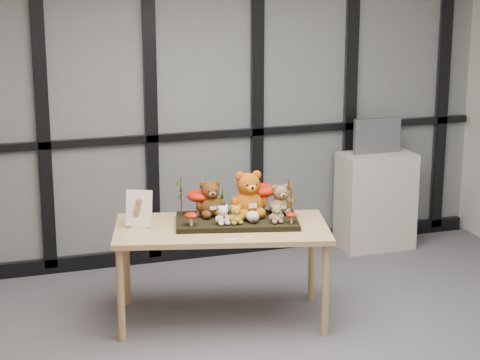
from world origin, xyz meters
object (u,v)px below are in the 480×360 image
object	(u,v)px
bear_beige_small	(276,213)
sign_holder	(139,211)
mushroom_back_right	(262,197)
mushroom_front_right	(291,217)
display_table	(222,236)
monitor	(377,136)
bear_small_yellow	(236,213)
bear_brown_medium	(210,197)
bear_white_bow	(223,214)
mushroom_back_left	(199,201)
bear_pooh_yellow	(248,191)
cabinet	(375,201)
bear_tan_back	(280,198)
diorama_tray	(237,221)
mushroom_front_left	(191,218)
plush_cream_hedgehog	(253,216)

from	to	relation	value
bear_beige_small	sign_holder	world-z (taller)	sign_holder
mushroom_back_right	mushroom_front_right	distance (m)	0.33
display_table	mushroom_back_right	size ratio (longest dim) A/B	6.86
monitor	display_table	bearing A→B (deg)	-147.29
bear_small_yellow	monitor	world-z (taller)	monitor
bear_brown_medium	bear_small_yellow	xyz separation A→B (m)	(0.11, -0.23, -0.07)
bear_white_bow	mushroom_front_right	distance (m)	0.46
bear_beige_small	mushroom_back_right	size ratio (longest dim) A/B	0.61
display_table	mushroom_back_left	world-z (taller)	mushroom_back_left
bear_small_yellow	monitor	size ratio (longest dim) A/B	0.34
bear_pooh_yellow	cabinet	xyz separation A→B (m)	(1.52, 1.02, -0.47)
bear_white_bow	cabinet	distance (m)	2.12
bear_brown_medium	mushroom_back_right	bearing A→B (deg)	8.71
bear_tan_back	cabinet	world-z (taller)	bear_tan_back
mushroom_front_right	diorama_tray	bearing A→B (deg)	146.60
mushroom_front_left	cabinet	size ratio (longest dim) A/B	0.12
cabinet	diorama_tray	bearing A→B (deg)	-146.49
bear_white_bow	bear_small_yellow	bearing A→B (deg)	5.50
bear_small_yellow	bear_beige_small	distance (m)	0.27
bear_small_yellow	mushroom_back_right	size ratio (longest dim) A/B	0.63
bear_white_bow	mushroom_back_left	bearing A→B (deg)	123.47
mushroom_back_right	cabinet	xyz separation A→B (m)	(1.40, 0.98, -0.41)
mushroom_front_right	mushroom_front_left	bearing A→B (deg)	166.52
mushroom_back_right	mushroom_front_left	bearing A→B (deg)	-165.52
monitor	bear_tan_back	bearing A→B (deg)	-140.25
diorama_tray	bear_white_bow	distance (m)	0.18
bear_small_yellow	mushroom_front_right	world-z (taller)	bear_small_yellow
display_table	monitor	world-z (taller)	monitor
bear_pooh_yellow	bear_brown_medium	bearing A→B (deg)	176.06
display_table	bear_tan_back	world-z (taller)	bear_tan_back
diorama_tray	mushroom_back_right	world-z (taller)	mushroom_back_right
diorama_tray	bear_tan_back	distance (m)	0.35
bear_white_bow	plush_cream_hedgehog	size ratio (longest dim) A/B	1.67
cabinet	mushroom_back_right	bearing A→B (deg)	-145.07
bear_tan_back	plush_cream_hedgehog	world-z (taller)	bear_tan_back
bear_brown_medium	plush_cream_hedgehog	bearing A→B (deg)	-31.84
bear_tan_back	plush_cream_hedgehog	bearing A→B (deg)	-138.24
sign_holder	cabinet	world-z (taller)	sign_holder
bear_white_bow	cabinet	world-z (taller)	bear_white_bow
mushroom_back_left	sign_holder	xyz separation A→B (m)	(-0.44, -0.04, -0.02)
bear_beige_small	mushroom_front_right	world-z (taller)	bear_beige_small
display_table	mushroom_back_right	distance (m)	0.41
plush_cream_hedgehog	bear_pooh_yellow	bearing A→B (deg)	96.61
display_table	bear_brown_medium	xyz separation A→B (m)	(-0.04, 0.15, 0.24)
mushroom_back_right	monitor	bearing A→B (deg)	35.44
bear_tan_back	cabinet	bearing A→B (deg)	53.64
mushroom_back_right	cabinet	distance (m)	1.76
bear_white_bow	mushroom_back_right	world-z (taller)	mushroom_back_right
plush_cream_hedgehog	cabinet	xyz separation A→B (m)	(1.54, 1.18, -0.34)
bear_beige_small	mushroom_front_left	xyz separation A→B (m)	(-0.57, 0.11, -0.02)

